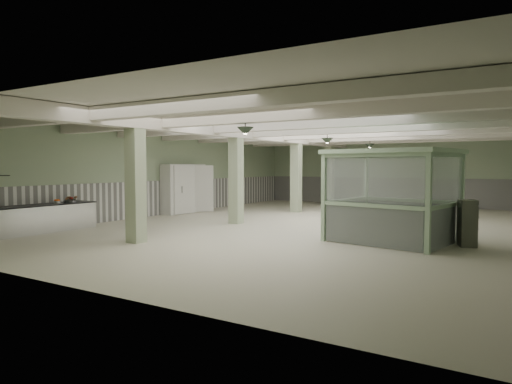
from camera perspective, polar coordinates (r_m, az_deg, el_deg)
The scene contains 28 objects.
floor at distance 16.75m, azimuth 6.56°, elevation -4.10°, with size 20.00×20.00×0.00m, color silver.
ceiling at distance 16.68m, azimuth 6.64°, elevation 8.26°, with size 14.00×20.00×0.02m, color silver.
wall_back at distance 26.03m, azimuth 15.94°, elevation 2.39°, with size 14.00×0.02×3.60m, color #9CAE8B.
wall_front at distance 8.65m, azimuth -22.59°, elevation 0.74°, with size 14.00×0.02×3.60m, color #9CAE8B.
wall_left at distance 20.57m, azimuth -11.38°, elevation 2.25°, with size 0.02×20.00×3.60m, color #9CAE8B.
wainscot_left at distance 20.60m, azimuth -11.30°, elevation -0.67°, with size 0.05×19.90×1.50m, color silver.
wainscot_back at distance 26.04m, azimuth 15.89°, elevation 0.08°, with size 13.90×0.05×1.50m, color silver.
girder at distance 17.85m, azimuth -0.72°, elevation 7.24°, with size 0.45×19.90×0.40m, color silver.
beam_a at distance 10.39m, azimuth -11.37°, elevation 10.26°, with size 13.90×0.35×0.32m, color silver.
beam_b at distance 12.33m, azimuth -3.33°, elevation 9.21°, with size 13.90×0.35×0.32m, color silver.
beam_c at distance 14.44m, azimuth 2.41°, elevation 8.34°, with size 13.90×0.35×0.32m, color silver.
beam_d at distance 16.66m, azimuth 6.64°, elevation 7.64°, with size 13.90×0.35×0.32m, color silver.
beam_e at distance 18.95m, azimuth 9.85°, elevation 7.09°, with size 13.90×0.35×0.32m, color silver.
beam_f at distance 21.29m, azimuth 12.36°, elevation 6.64°, with size 13.90×0.35×0.32m, color silver.
beam_g at distance 23.66m, azimuth 14.36°, elevation 6.27°, with size 13.90×0.35×0.32m, color silver.
column_a at distance 13.14m, azimuth -14.83°, elevation 1.66°, with size 0.42×0.42×3.60m, color #AEBF9A.
column_b at distance 16.98m, azimuth -2.52°, elevation 2.11°, with size 0.42×0.42×3.60m, color #AEBF9A.
column_c at distance 21.30m, azimuth 5.04°, elevation 2.34°, with size 0.42×0.42×3.60m, color #AEBF9A.
column_d at distance 24.95m, azimuth 9.15°, elevation 2.44°, with size 0.42×0.42×3.60m, color #AEBF9A.
pendant_front at distance 12.02m, azimuth -1.35°, elevation 7.59°, with size 0.44×0.44×0.22m, color #2B392B.
pendant_mid at distance 16.89m, azimuth 8.90°, elevation 6.31°, with size 0.44×0.44×0.22m, color #2B392B.
pendant_back at distance 21.59m, azimuth 14.04°, elevation 5.58°, with size 0.44×0.44×0.22m, color #2B392B.
prep_counter at distance 15.85m, azimuth -27.57°, elevation -3.20°, with size 0.90×5.14×0.91m.
veg_colander at distance 16.64m, azimuth -22.20°, elevation -0.90°, with size 0.46×0.46×0.21m, color #3E3F43, non-canonical shape.
orange_bowl at distance 16.45m, azimuth -23.61°, elevation -1.20°, with size 0.22×0.22×0.08m, color #B2B2B7.
walkin_cooler at distance 21.00m, azimuth -8.97°, elevation 0.44°, with size 1.13×2.45×2.24m.
guard_booth at distance 13.46m, azimuth 16.72°, elevation 1.49°, with size 3.65×3.25×2.60m.
filing_cabinet at distance 13.42m, azimuth 24.90°, elevation -3.54°, with size 0.40×0.58×1.25m, color #555A4B.
Camera 1 is at (7.01, -15.06, 2.15)m, focal length 32.00 mm.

